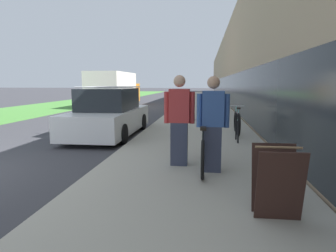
{
  "coord_description": "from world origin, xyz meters",
  "views": [
    {
      "loc": [
        5.23,
        -4.62,
        1.77
      ],
      "look_at": [
        3.01,
        13.25,
        -0.8
      ],
      "focal_mm": 32.0,
      "sensor_mm": 36.0,
      "label": 1
    }
  ],
  "objects": [
    {
      "name": "sidewalk_slab",
      "position": [
        5.0,
        21.0,
        0.06
      ],
      "size": [
        3.86,
        70.0,
        0.11
      ],
      "color": "#A39E8E",
      "rests_on": "ground"
    },
    {
      "name": "storefront_facade",
      "position": [
        11.96,
        29.0,
        3.26
      ],
      "size": [
        10.01,
        70.0,
        6.53
      ],
      "color": "tan",
      "rests_on": "ground"
    },
    {
      "name": "lawn_strip",
      "position": [
        -6.34,
        25.0,
        0.02
      ],
      "size": [
        5.73,
        70.0,
        0.03
      ],
      "color": "#478438",
      "rests_on": "ground"
    },
    {
      "name": "tandem_bicycle",
      "position": [
        5.21,
        1.27,
        0.49
      ],
      "size": [
        0.52,
        2.35,
        0.89
      ],
      "color": "black",
      "rests_on": "sidewalk_slab"
    },
    {
      "name": "person_rider",
      "position": [
        5.38,
        0.98,
        1.01
      ],
      "size": [
        0.61,
        0.24,
        1.79
      ],
      "color": "#33384C",
      "rests_on": "sidewalk_slab"
    },
    {
      "name": "person_bystander",
      "position": [
        4.72,
        1.36,
        1.03
      ],
      "size": [
        0.62,
        0.24,
        1.82
      ],
      "color": "#33384C",
      "rests_on": "sidewalk_slab"
    },
    {
      "name": "bike_rack_hoop",
      "position": [
        6.16,
        4.06,
        0.62
      ],
      "size": [
        0.05,
        0.6,
        0.84
      ],
      "color": "black",
      "rests_on": "sidewalk_slab"
    },
    {
      "name": "cruiser_bike_nearest",
      "position": [
        6.29,
        5.37,
        0.49
      ],
      "size": [
        0.52,
        1.68,
        0.91
      ],
      "color": "black",
      "rests_on": "sidewalk_slab"
    },
    {
      "name": "sandwich_board_sign",
      "position": [
        6.14,
        -0.89,
        0.56
      ],
      "size": [
        0.56,
        0.56,
        0.9
      ],
      "color": "#331E19",
      "rests_on": "sidewalk_slab"
    },
    {
      "name": "parked_sedan_curbside",
      "position": [
        1.99,
        5.2,
        0.72
      ],
      "size": [
        1.93,
        4.67,
        1.67
      ],
      "color": "white",
      "rests_on": "ground"
    },
    {
      "name": "moving_truck",
      "position": [
        -1.53,
        17.3,
        1.31
      ],
      "size": [
        2.39,
        7.14,
        2.56
      ],
      "color": "orange",
      "rests_on": "ground"
    }
  ]
}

